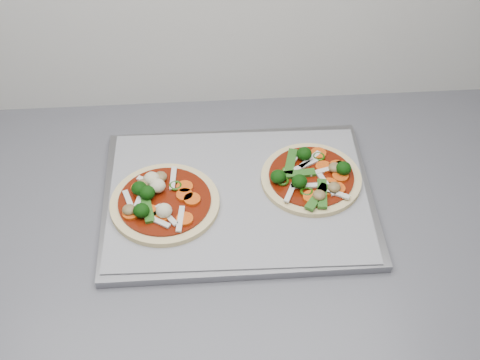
{
  "coord_description": "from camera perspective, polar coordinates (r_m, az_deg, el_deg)",
  "views": [
    {
      "loc": [
        0.15,
        0.65,
        1.65
      ],
      "look_at": [
        0.2,
        1.37,
        0.93
      ],
      "focal_mm": 50.0,
      "sensor_mm": 36.0,
      "label": 1
    }
  ],
  "objects": [
    {
      "name": "baking_tray",
      "position": [
        1.02,
        -0.16,
        -1.55
      ],
      "size": [
        0.41,
        0.3,
        0.01
      ],
      "primitive_type": "cube",
      "rotation": [
        0.0,
        0.0,
        -0.0
      ],
      "color": "gray",
      "rests_on": "countertop"
    },
    {
      "name": "pizza_right",
      "position": [
        1.03,
        6.17,
        0.23
      ],
      "size": [
        0.2,
        0.2,
        0.03
      ],
      "rotation": [
        0.0,
        0.0,
        0.34
      ],
      "color": "beige",
      "rests_on": "parchment"
    },
    {
      "name": "pizza_left",
      "position": [
        1.0,
        -6.75,
        -1.76
      ],
      "size": [
        0.19,
        0.19,
        0.03
      ],
      "rotation": [
        0.0,
        0.0,
        -0.16
      ],
      "color": "beige",
      "rests_on": "parchment"
    },
    {
      "name": "countertop",
      "position": [
        1.02,
        -11.18,
        -5.19
      ],
      "size": [
        3.6,
        0.6,
        0.04
      ],
      "primitive_type": "cube",
      "color": "#57565D",
      "rests_on": "base_cabinet"
    },
    {
      "name": "parchment",
      "position": [
        1.02,
        -0.16,
        -1.26
      ],
      "size": [
        0.4,
        0.29,
        0.0
      ],
      "primitive_type": "cube",
      "rotation": [
        0.0,
        0.0,
        -0.02
      ],
      "color": "gray",
      "rests_on": "baking_tray"
    }
  ]
}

